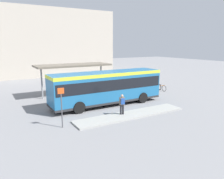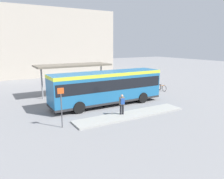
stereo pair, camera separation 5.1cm
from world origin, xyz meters
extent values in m
plane|color=gray|center=(0.00, 0.00, 0.00)|extent=(120.00, 120.00, 0.00)
cube|color=#9E9E99|center=(0.11, -3.82, 0.06)|extent=(9.65, 1.80, 0.12)
cube|color=#1E6093|center=(0.00, 0.00, 1.75)|extent=(10.79, 2.58, 2.79)
cube|color=#C6DB33|center=(0.00, 0.00, 2.99)|extent=(10.81, 2.60, 0.30)
cube|color=black|center=(0.00, 0.00, 2.08)|extent=(10.57, 2.61, 0.98)
cube|color=black|center=(5.37, 0.03, 2.08)|extent=(0.09, 2.31, 1.07)
cube|color=#28282B|center=(0.00, 0.00, 0.45)|extent=(10.80, 2.59, 0.20)
cylinder|color=black|center=(3.33, 1.23, 0.51)|extent=(1.03, 0.29, 1.03)
cylinder|color=black|center=(3.35, -1.19, 0.51)|extent=(1.03, 0.29, 1.03)
cylinder|color=black|center=(-3.35, 1.19, 0.51)|extent=(1.03, 0.29, 1.03)
cylinder|color=black|center=(-3.33, -1.23, 0.51)|extent=(1.03, 0.29, 1.03)
cylinder|color=#232328|center=(-0.66, -3.48, 0.52)|extent=(0.15, 0.15, 0.80)
cylinder|color=#232328|center=(-0.49, -3.54, 0.52)|extent=(0.15, 0.15, 0.80)
cube|color=#7A664C|center=(-0.58, -3.51, 1.22)|extent=(0.45, 0.32, 0.60)
cube|color=#234CA3|center=(-0.64, -3.71, 1.25)|extent=(0.34, 0.27, 0.46)
sphere|color=tan|center=(-0.58, -3.51, 1.65)|extent=(0.22, 0.22, 0.22)
torus|color=black|center=(8.91, 1.71, 0.38)|extent=(0.09, 0.77, 0.77)
torus|color=black|center=(8.97, 2.75, 0.38)|extent=(0.09, 0.77, 0.77)
cylinder|color=orange|center=(8.94, 2.23, 0.63)|extent=(0.08, 0.81, 0.04)
cylinder|color=orange|center=(8.95, 2.42, 0.57)|extent=(0.04, 0.04, 0.38)
cube|color=black|center=(8.95, 2.42, 0.76)|extent=(0.08, 0.18, 0.04)
cylinder|color=orange|center=(8.92, 1.82, 0.72)|extent=(0.48, 0.06, 0.03)
torus|color=black|center=(8.96, 2.61, 0.34)|extent=(0.08, 0.69, 0.69)
torus|color=black|center=(8.91, 3.55, 0.34)|extent=(0.08, 0.69, 0.69)
cylinder|color=#2847AD|center=(8.94, 3.08, 0.57)|extent=(0.07, 0.73, 0.04)
cylinder|color=#2847AD|center=(8.93, 3.25, 0.51)|extent=(0.04, 0.04, 0.34)
cube|color=black|center=(8.93, 3.25, 0.68)|extent=(0.08, 0.18, 0.04)
cylinder|color=#2847AD|center=(8.95, 2.70, 0.65)|extent=(0.48, 0.05, 0.03)
torus|color=black|center=(9.07, 3.48, 0.33)|extent=(0.13, 0.66, 0.66)
torus|color=black|center=(9.19, 4.37, 0.33)|extent=(0.13, 0.66, 0.66)
cylinder|color=silver|center=(9.13, 3.93, 0.54)|extent=(0.13, 0.70, 0.04)
cylinder|color=silver|center=(9.15, 4.09, 0.49)|extent=(0.04, 0.04, 0.32)
cube|color=black|center=(9.15, 4.09, 0.65)|extent=(0.09, 0.19, 0.04)
cylinder|color=silver|center=(9.09, 3.57, 0.62)|extent=(0.48, 0.09, 0.03)
cube|color=#706656|center=(-1.31, 5.43, 3.39)|extent=(8.20, 3.13, 0.18)
cylinder|color=gray|center=(-4.80, 5.43, 1.65)|extent=(0.16, 0.16, 3.30)
cylinder|color=gray|center=(2.18, 5.43, 1.65)|extent=(0.16, 0.16, 3.30)
cylinder|color=#4C4C51|center=(-5.52, -3.57, 1.20)|extent=(0.08, 0.08, 2.40)
cube|color=#D84C19|center=(-5.52, -3.57, 2.60)|extent=(0.44, 0.03, 0.40)
cube|color=#B2A899|center=(-1.19, 27.75, 5.90)|extent=(27.36, 15.19, 11.79)
camera|label=1|loc=(-9.75, -17.66, 5.67)|focal=35.00mm
camera|label=2|loc=(-9.70, -17.68, 5.67)|focal=35.00mm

